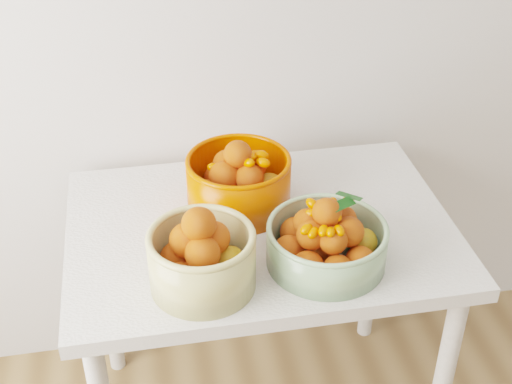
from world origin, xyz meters
TOP-DOWN VIEW (x-y plane):
  - table at (-0.20, 1.60)m, footprint 1.00×0.70m
  - bowl_cream at (-0.38, 1.39)m, footprint 0.31×0.31m
  - bowl_green at (-0.08, 1.42)m, footprint 0.35×0.35m
  - bowl_orange at (-0.24, 1.69)m, footprint 0.33×0.33m

SIDE VIEW (x-z plane):
  - table at x=-0.20m, z-range 0.28..1.03m
  - bowl_green at x=-0.08m, z-range 0.72..0.91m
  - bowl_orange at x=-0.24m, z-range 0.73..0.93m
  - bowl_cream at x=-0.38m, z-range 0.72..0.94m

